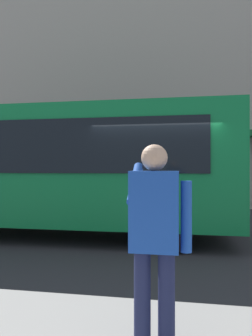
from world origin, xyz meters
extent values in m
plane|color=#2B2B2D|center=(0.00, 0.00, 0.00)|extent=(60.00, 60.00, 0.00)
cube|color=#A89E8E|center=(0.00, -6.80, 6.00)|extent=(28.00, 0.80, 12.00)
cube|color=#0F7238|center=(2.76, -0.25, 1.70)|extent=(9.00, 2.50, 2.60)
cube|color=black|center=(2.76, 1.01, 2.10)|extent=(7.60, 0.06, 1.10)
cylinder|color=black|center=(-0.24, -1.35, 0.50)|extent=(1.00, 0.28, 1.00)
cylinder|color=black|center=(-0.24, 0.85, 0.50)|extent=(1.00, 0.28, 1.00)
cylinder|color=#1E2347|center=(-0.39, 4.50, 0.56)|extent=(0.14, 0.14, 0.82)
cylinder|color=#1E2347|center=(-0.19, 4.50, 0.56)|extent=(0.14, 0.14, 0.82)
cube|color=#1E4CAD|center=(-0.29, 4.50, 1.30)|extent=(0.40, 0.24, 0.66)
sphere|color=#D8A884|center=(-0.29, 4.50, 1.74)|extent=(0.22, 0.22, 0.22)
cylinder|color=#1E4CAD|center=(-0.55, 4.50, 1.26)|extent=(0.09, 0.09, 0.58)
cylinder|color=#1E4CAD|center=(-0.11, 4.34, 1.52)|extent=(0.09, 0.48, 0.37)
cube|color=black|center=(-0.19, 4.20, 1.72)|extent=(0.07, 0.01, 0.14)
camera|label=1|loc=(-0.52, 7.14, 1.65)|focal=34.25mm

